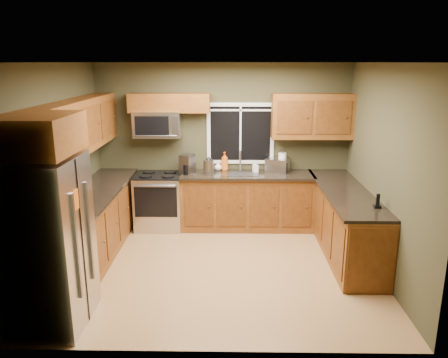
{
  "coord_description": "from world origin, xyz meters",
  "views": [
    {
      "loc": [
        0.15,
        -5.43,
        2.71
      ],
      "look_at": [
        0.05,
        0.35,
        1.15
      ],
      "focal_mm": 35.0,
      "sensor_mm": 36.0,
      "label": 1
    }
  ],
  "objects_px": {
    "range": "(159,201)",
    "kettle": "(209,166)",
    "microwave": "(158,124)",
    "soap_bottle_b": "(255,167)",
    "refrigerator": "(48,243)",
    "coffee_maker": "(187,165)",
    "toaster_oven": "(278,165)",
    "soap_bottle_a": "(225,161)",
    "paper_towel_roll": "(282,162)",
    "soap_bottle_c": "(218,166)",
    "cordless_phone": "(378,204)"
  },
  "relations": [
    {
      "from": "microwave",
      "to": "soap_bottle_b",
      "type": "distance_m",
      "value": 1.75
    },
    {
      "from": "kettle",
      "to": "cordless_phone",
      "type": "xyz_separation_m",
      "value": [
        2.2,
        -1.63,
        -0.08
      ]
    },
    {
      "from": "cordless_phone",
      "to": "soap_bottle_c",
      "type": "bearing_deg",
      "value": 137.04
    },
    {
      "from": "toaster_oven",
      "to": "soap_bottle_a",
      "type": "xyz_separation_m",
      "value": [
        -0.88,
        0.08,
        0.04
      ]
    },
    {
      "from": "paper_towel_roll",
      "to": "soap_bottle_b",
      "type": "height_order",
      "value": "paper_towel_roll"
    },
    {
      "from": "soap_bottle_b",
      "to": "range",
      "type": "bearing_deg",
      "value": -175.39
    },
    {
      "from": "refrigerator",
      "to": "range",
      "type": "xyz_separation_m",
      "value": [
        0.69,
        2.77,
        -0.43
      ]
    },
    {
      "from": "paper_towel_roll",
      "to": "refrigerator",
      "type": "bearing_deg",
      "value": -132.65
    },
    {
      "from": "refrigerator",
      "to": "kettle",
      "type": "height_order",
      "value": "refrigerator"
    },
    {
      "from": "kettle",
      "to": "coffee_maker",
      "type": "bearing_deg",
      "value": 168.28
    },
    {
      "from": "toaster_oven",
      "to": "soap_bottle_a",
      "type": "bearing_deg",
      "value": 174.6
    },
    {
      "from": "coffee_maker",
      "to": "cordless_phone",
      "type": "xyz_separation_m",
      "value": [
        2.55,
        -1.7,
        -0.09
      ]
    },
    {
      "from": "soap_bottle_b",
      "to": "soap_bottle_c",
      "type": "xyz_separation_m",
      "value": [
        -0.62,
        0.09,
        -0.01
      ]
    },
    {
      "from": "toaster_oven",
      "to": "soap_bottle_a",
      "type": "distance_m",
      "value": 0.88
    },
    {
      "from": "microwave",
      "to": "range",
      "type": "bearing_deg",
      "value": -89.98
    },
    {
      "from": "soap_bottle_a",
      "to": "soap_bottle_b",
      "type": "xyz_separation_m",
      "value": [
        0.51,
        -0.1,
        -0.07
      ]
    },
    {
      "from": "soap_bottle_c",
      "to": "paper_towel_roll",
      "type": "bearing_deg",
      "value": -0.86
    },
    {
      "from": "paper_towel_roll",
      "to": "soap_bottle_c",
      "type": "distance_m",
      "value": 1.07
    },
    {
      "from": "soap_bottle_c",
      "to": "kettle",
      "type": "bearing_deg",
      "value": -117.01
    },
    {
      "from": "range",
      "to": "kettle",
      "type": "bearing_deg",
      "value": -4.56
    },
    {
      "from": "microwave",
      "to": "soap_bottle_c",
      "type": "distance_m",
      "value": 1.21
    },
    {
      "from": "soap_bottle_a",
      "to": "paper_towel_roll",
      "type": "bearing_deg",
      "value": -1.71
    },
    {
      "from": "coffee_maker",
      "to": "cordless_phone",
      "type": "height_order",
      "value": "coffee_maker"
    },
    {
      "from": "microwave",
      "to": "kettle",
      "type": "xyz_separation_m",
      "value": [
        0.83,
        -0.2,
        -0.65
      ]
    },
    {
      "from": "toaster_oven",
      "to": "range",
      "type": "bearing_deg",
      "value": -175.72
    },
    {
      "from": "microwave",
      "to": "coffee_maker",
      "type": "bearing_deg",
      "value": -15.08
    },
    {
      "from": "refrigerator",
      "to": "range",
      "type": "relative_size",
      "value": 1.92
    },
    {
      "from": "refrigerator",
      "to": "soap_bottle_b",
      "type": "relative_size",
      "value": 10.04
    },
    {
      "from": "toaster_oven",
      "to": "kettle",
      "type": "distance_m",
      "value": 1.15
    },
    {
      "from": "microwave",
      "to": "soap_bottle_b",
      "type": "bearing_deg",
      "value": -0.26
    },
    {
      "from": "soap_bottle_c",
      "to": "soap_bottle_a",
      "type": "bearing_deg",
      "value": 6.54
    },
    {
      "from": "range",
      "to": "soap_bottle_a",
      "type": "bearing_deg",
      "value": 11.95
    },
    {
      "from": "refrigerator",
      "to": "toaster_oven",
      "type": "xyz_separation_m",
      "value": [
        2.66,
        2.92,
        0.15
      ]
    },
    {
      "from": "coffee_maker",
      "to": "soap_bottle_b",
      "type": "relative_size",
      "value": 1.75
    },
    {
      "from": "refrigerator",
      "to": "coffee_maker",
      "type": "bearing_deg",
      "value": 67.17
    },
    {
      "from": "kettle",
      "to": "soap_bottle_b",
      "type": "xyz_separation_m",
      "value": [
        0.77,
        0.2,
        -0.05
      ]
    },
    {
      "from": "range",
      "to": "kettle",
      "type": "relative_size",
      "value": 3.11
    },
    {
      "from": "cordless_phone",
      "to": "paper_towel_roll",
      "type": "bearing_deg",
      "value": 117.4
    },
    {
      "from": "soap_bottle_c",
      "to": "cordless_phone",
      "type": "relative_size",
      "value": 0.82
    },
    {
      "from": "refrigerator",
      "to": "soap_bottle_a",
      "type": "relative_size",
      "value": 5.77
    },
    {
      "from": "kettle",
      "to": "cordless_phone",
      "type": "height_order",
      "value": "kettle"
    },
    {
      "from": "range",
      "to": "kettle",
      "type": "height_order",
      "value": "kettle"
    },
    {
      "from": "microwave",
      "to": "soap_bottle_b",
      "type": "relative_size",
      "value": 4.24
    },
    {
      "from": "range",
      "to": "cordless_phone",
      "type": "height_order",
      "value": "cordless_phone"
    },
    {
      "from": "toaster_oven",
      "to": "cordless_phone",
      "type": "height_order",
      "value": "toaster_oven"
    },
    {
      "from": "range",
      "to": "soap_bottle_b",
      "type": "height_order",
      "value": "soap_bottle_b"
    },
    {
      "from": "soap_bottle_a",
      "to": "coffee_maker",
      "type": "bearing_deg",
      "value": -159.82
    },
    {
      "from": "toaster_oven",
      "to": "soap_bottle_c",
      "type": "distance_m",
      "value": 0.99
    },
    {
      "from": "range",
      "to": "soap_bottle_c",
      "type": "xyz_separation_m",
      "value": [
        0.98,
        0.22,
        0.55
      ]
    },
    {
      "from": "range",
      "to": "toaster_oven",
      "type": "distance_m",
      "value": 2.06
    }
  ]
}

